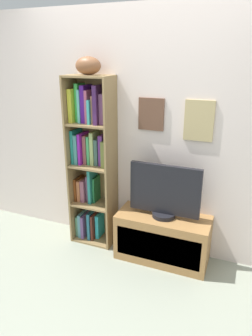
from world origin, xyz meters
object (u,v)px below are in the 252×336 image
at_px(bookshelf, 91,161).
at_px(television, 165,192).
at_px(tv_stand, 163,238).
at_px(football, 88,66).

height_order(bookshelf, television, bookshelf).
xyz_separation_m(bookshelf, tv_stand, (0.81, -0.09, -0.66)).
xyz_separation_m(bookshelf, television, (0.81, -0.09, -0.18)).
distance_m(tv_stand, television, 0.49).
relative_size(football, tv_stand, 0.28).
height_order(football, tv_stand, football).
height_order(bookshelf, tv_stand, bookshelf).
distance_m(bookshelf, tv_stand, 1.05).
height_order(football, television, football).
bearing_deg(football, tv_stand, -3.99).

